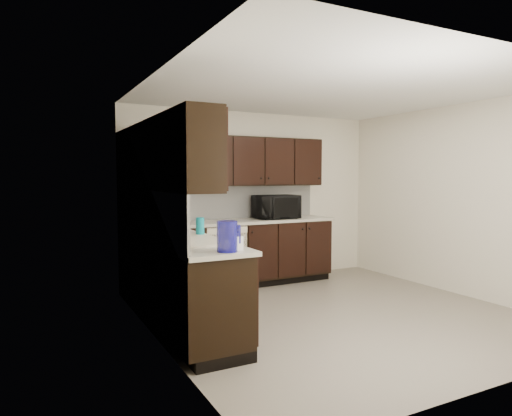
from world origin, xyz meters
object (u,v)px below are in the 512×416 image
(microwave, at_px, (276,207))
(storage_bin, at_px, (160,219))
(sink, at_px, (193,248))
(toaster_oven, at_px, (176,215))
(blue_pitcher, at_px, (227,236))

(microwave, height_order, storage_bin, microwave)
(sink, xyz_separation_m, microwave, (1.87, 1.67, 0.23))
(microwave, xyz_separation_m, toaster_oven, (-1.47, 0.11, -0.07))
(toaster_oven, xyz_separation_m, blue_pitcher, (-0.34, -2.47, 0.02))
(toaster_oven, distance_m, blue_pitcher, 2.49)
(microwave, distance_m, toaster_oven, 1.48)
(sink, bearing_deg, toaster_oven, 77.39)
(microwave, xyz_separation_m, storage_bin, (-1.81, -0.31, -0.07))
(sink, xyz_separation_m, storage_bin, (0.07, 1.36, 0.16))
(sink, relative_size, toaster_oven, 2.53)
(sink, height_order, toaster_oven, sink)
(microwave, distance_m, blue_pitcher, 2.98)
(storage_bin, xyz_separation_m, blue_pitcher, (-0.01, -2.05, 0.03))
(microwave, relative_size, storage_bin, 1.19)
(sink, xyz_separation_m, blue_pitcher, (0.06, -0.69, 0.19))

